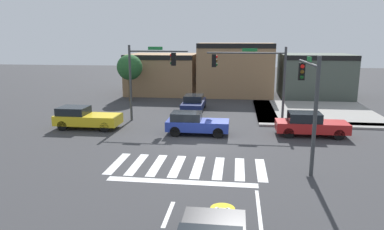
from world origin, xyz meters
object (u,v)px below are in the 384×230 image
at_px(traffic_signal_northeast, 253,70).
at_px(traffic_signal_northwest, 149,70).
at_px(traffic_signal_southeast, 309,89).
at_px(car_red, 310,124).
at_px(car_blue, 195,123).
at_px(roadside_tree, 130,68).
at_px(car_yellow, 85,118).
at_px(car_navy, 194,103).

distance_m(traffic_signal_northeast, traffic_signal_northwest, 7.75).
relative_size(traffic_signal_southeast, car_red, 1.21).
bearing_deg(traffic_signal_southeast, traffic_signal_northwest, 51.08).
relative_size(car_blue, roadside_tree, 0.88).
distance_m(traffic_signal_northeast, traffic_signal_southeast, 8.95).
relative_size(car_blue, car_red, 0.90).
bearing_deg(traffic_signal_southeast, car_yellow, 69.40).
xyz_separation_m(traffic_signal_northwest, car_blue, (3.89, -3.51, -3.21)).
height_order(car_blue, car_navy, car_blue).
height_order(traffic_signal_northwest, car_red, traffic_signal_northwest).
height_order(traffic_signal_southeast, car_navy, traffic_signal_southeast).
height_order(traffic_signal_northeast, roadside_tree, traffic_signal_northeast).
xyz_separation_m(traffic_signal_southeast, roadside_tree, (-14.40, 17.03, -0.45)).
distance_m(car_blue, car_red, 7.50).
bearing_deg(car_navy, traffic_signal_northwest, -32.38).
bearing_deg(car_red, traffic_signal_northwest, 165.58).
bearing_deg(car_yellow, traffic_signal_northeast, 15.56).
distance_m(traffic_signal_northwest, car_red, 12.17).
bearing_deg(traffic_signal_northeast, car_yellow, 15.56).
relative_size(traffic_signal_northeast, roadside_tree, 1.24).
distance_m(traffic_signal_northwest, car_navy, 6.21).
bearing_deg(car_blue, traffic_signal_northwest, 137.97).
distance_m(traffic_signal_northeast, car_yellow, 12.64).
bearing_deg(car_blue, traffic_signal_southeast, -36.84).
bearing_deg(car_yellow, car_blue, -4.68).
height_order(traffic_signal_northeast, traffic_signal_southeast, traffic_signal_northeast).
distance_m(car_red, roadside_tree, 19.73).
bearing_deg(traffic_signal_northwest, car_red, -14.42).
relative_size(traffic_signal_northeast, traffic_signal_northwest, 1.01).
bearing_deg(roadside_tree, traffic_signal_southeast, -49.79).
height_order(traffic_signal_northeast, car_yellow, traffic_signal_northeast).
relative_size(traffic_signal_northwest, car_yellow, 1.29).
bearing_deg(car_navy, traffic_signal_southeast, 30.04).
xyz_separation_m(traffic_signal_northeast, traffic_signal_southeast, (2.40, -8.61, -0.15)).
relative_size(traffic_signal_northeast, car_blue, 1.42).
bearing_deg(traffic_signal_northeast, traffic_signal_northwest, 3.13).
height_order(traffic_signal_southeast, car_red, traffic_signal_southeast).
bearing_deg(car_blue, car_red, 4.46).
relative_size(traffic_signal_southeast, car_navy, 1.23).
height_order(traffic_signal_southeast, traffic_signal_northwest, traffic_signal_northwest).
bearing_deg(car_navy, roadside_tree, -121.75).
distance_m(car_blue, roadside_tree, 15.02).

